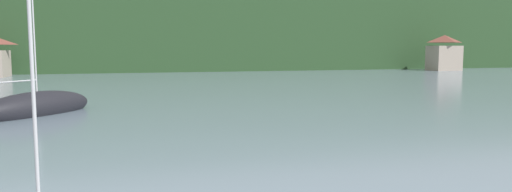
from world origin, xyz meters
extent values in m
cube|color=#264223|center=(0.00, 117.37, 8.61)|extent=(352.00, 51.87, 17.21)
ellipsoid|color=#264223|center=(-8.98, 130.33, 6.03)|extent=(246.40, 36.31, 43.32)
cube|color=gray|center=(48.70, 85.30, 2.17)|extent=(4.98, 3.73, 4.33)
pyramid|color=brown|center=(48.70, 85.30, 5.54)|extent=(5.23, 3.92, 1.31)
ellipsoid|color=black|center=(-10.54, 45.57, 0.43)|extent=(6.51, 7.07, 1.92)
cylinder|color=#B7B7BC|center=(-10.54, 45.57, 5.60)|extent=(0.09, 0.09, 9.27)
cylinder|color=#ADADB2|center=(-11.44, 44.54, 2.07)|extent=(1.85, 2.11, 0.08)
cylinder|color=#B7B7BC|center=(-6.60, 22.30, 2.60)|extent=(0.05, 0.05, 4.36)
camera|label=1|loc=(-5.43, 15.72, 3.97)|focal=32.44mm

